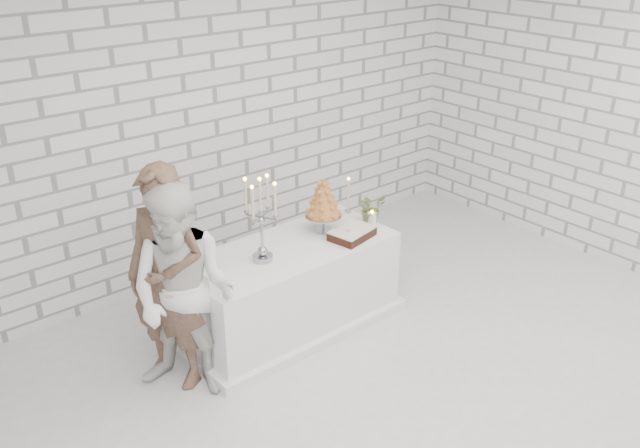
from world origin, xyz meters
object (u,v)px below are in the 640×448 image
at_px(bride, 184,294).
at_px(croquembouche, 323,205).
at_px(candelabra, 261,220).
at_px(cake_table, 290,287).
at_px(groom, 167,279).

xyz_separation_m(bride, croquembouche, (1.50, 0.25, 0.18)).
bearing_deg(bride, candelabra, 65.23).
height_order(bride, candelabra, bride).
xyz_separation_m(cake_table, bride, (-1.09, -0.19, 0.44)).
bearing_deg(groom, cake_table, 62.74).
bearing_deg(groom, bride, -18.50).
distance_m(groom, candelabra, 0.86).
height_order(cake_table, groom, groom).
relative_size(cake_table, croquembouche, 3.61).
bearing_deg(cake_table, candelabra, -173.39).
xyz_separation_m(groom, candelabra, (0.82, -0.03, 0.24)).
bearing_deg(groom, croquembouche, 64.76).
xyz_separation_m(groom, croquembouche, (1.53, 0.07, 0.13)).
xyz_separation_m(cake_table, croquembouche, (0.41, 0.06, 0.62)).
bearing_deg(candelabra, croquembouche, 7.35).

